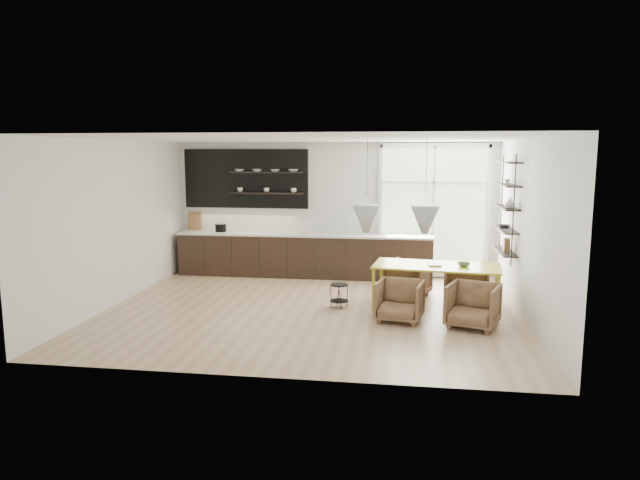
{
  "coord_description": "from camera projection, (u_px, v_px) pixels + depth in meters",
  "views": [
    {
      "loc": [
        1.51,
        -9.35,
        2.68
      ],
      "look_at": [
        0.06,
        0.6,
        1.13
      ],
      "focal_mm": 32.0,
      "sensor_mm": 36.0,
      "label": 1
    }
  ],
  "objects": [
    {
      "name": "armchair_back_right",
      "position": [
        466.0,
        281.0,
        10.41
      ],
      "size": [
        0.77,
        0.79,
        0.7
      ],
      "primitive_type": "imported",
      "rotation": [
        0.0,
        0.0,
        3.12
      ],
      "color": "brown",
      "rests_on": "ground"
    },
    {
      "name": "right_shelving",
      "position": [
        507.0,
        210.0,
        10.19
      ],
      "size": [
        0.26,
        1.22,
        1.9
      ],
      "color": "black",
      "rests_on": "ground"
    },
    {
      "name": "armchair_back_left",
      "position": [
        408.0,
        278.0,
        10.68
      ],
      "size": [
        0.96,
        0.97,
        0.69
      ],
      "primitive_type": "imported",
      "rotation": [
        0.0,
        0.0,
        2.77
      ],
      "color": "brown",
      "rests_on": "ground"
    },
    {
      "name": "room",
      "position": [
        352.0,
        219.0,
        10.54
      ],
      "size": [
        7.02,
        6.01,
        2.91
      ],
      "color": "tan",
      "rests_on": "ground"
    },
    {
      "name": "armchair_front_right",
      "position": [
        473.0,
        305.0,
        8.77
      ],
      "size": [
        0.95,
        0.96,
        0.69
      ],
      "primitive_type": "imported",
      "rotation": [
        0.0,
        0.0,
        -0.34
      ],
      "color": "brown",
      "rests_on": "ground"
    },
    {
      "name": "armchair_front_left",
      "position": [
        400.0,
        301.0,
        9.11
      ],
      "size": [
        0.83,
        0.84,
        0.66
      ],
      "primitive_type": "imported",
      "rotation": [
        0.0,
        0.0,
        -0.18
      ],
      "color": "brown",
      "rests_on": "ground"
    },
    {
      "name": "table_bowl",
      "position": [
        464.0,
        265.0,
        9.61
      ],
      "size": [
        0.22,
        0.22,
        0.07
      ],
      "primitive_type": "imported",
      "rotation": [
        0.0,
        0.0,
        0.03
      ],
      "color": "#467149",
      "rests_on": "dining_table"
    },
    {
      "name": "table_book",
      "position": [
        428.0,
        264.0,
        9.73
      ],
      "size": [
        0.24,
        0.31,
        0.03
      ],
      "primitive_type": "imported",
      "rotation": [
        0.0,
        0.0,
        0.06
      ],
      "color": "white",
      "rests_on": "dining_table"
    },
    {
      "name": "wire_stool",
      "position": [
        339.0,
        292.0,
        9.92
      ],
      "size": [
        0.32,
        0.32,
        0.41
      ],
      "rotation": [
        0.0,
        0.0,
        0.23
      ],
      "color": "black",
      "rests_on": "ground"
    },
    {
      "name": "dining_table",
      "position": [
        436.0,
        268.0,
        9.73
      ],
      "size": [
        2.21,
        1.19,
        0.77
      ],
      "rotation": [
        0.0,
        0.0,
        -0.12
      ],
      "color": "gold",
      "rests_on": "ground"
    },
    {
      "name": "kitchen_run",
      "position": [
        300.0,
        249.0,
        12.41
      ],
      "size": [
        5.54,
        0.69,
        2.75
      ],
      "color": "black",
      "rests_on": "ground"
    }
  ]
}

